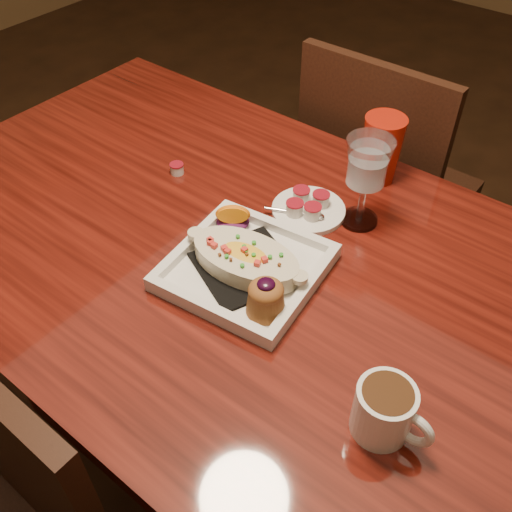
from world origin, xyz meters
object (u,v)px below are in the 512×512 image
Objects in this scene: saucer at (307,208)px; coffee_mug at (386,410)px; plate at (248,266)px; table at (237,281)px; goblet at (367,167)px; chair_far at (379,190)px; red_tumbler at (381,149)px.

coffee_mug is at bearing -42.92° from saucer.
table is at bearing 138.37° from plate.
plate is at bearing 160.88° from coffee_mug.
goblet reaches higher than coffee_mug.
chair_far reaches higher than table.
red_tumbler reaches higher than table.
table is 5.17× the size of plate.
table is at bearing 157.98° from coffee_mug.
table is 9.95× the size of saucer.
saucer is 1.03× the size of red_tumbler.
goblet reaches higher than chair_far.
plate is (0.07, -0.68, 0.27)m from chair_far.
plate is at bearing -106.84° from goblet.
saucer is (-0.10, -0.04, -0.12)m from goblet.
saucer is (0.05, -0.46, 0.26)m from chair_far.
goblet is at bearing 124.80° from coffee_mug.
saucer is at bearing 137.08° from coffee_mug.
goblet is (0.15, 0.21, 0.23)m from table.
chair_far is 0.73m from plate.
chair_far reaches higher than coffee_mug.
coffee_mug is at bearing 117.28° from chair_far.
plate is 0.29m from goblet.
plate is 1.92× the size of saucer.
chair_far is at bearing 88.79° from plate.
saucer is (-0.02, 0.22, -0.01)m from plate.
red_tumbler is at bearing 111.03° from chair_far.
goblet is at bearing 66.12° from plate.
red_tumbler reaches higher than coffee_mug.
table is 0.15m from plate.
chair_far is 4.93× the size of goblet.
goblet reaches higher than table.
red_tumbler is (0.05, 0.19, 0.06)m from saucer.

